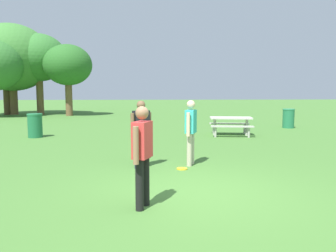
# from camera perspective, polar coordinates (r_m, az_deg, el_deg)

# --- Properties ---
(ground_plane) EXTENTS (120.00, 120.00, 0.00)m
(ground_plane) POSITION_cam_1_polar(r_m,az_deg,el_deg) (6.28, 5.07, -11.40)
(ground_plane) COLOR #447530
(person_thrower) EXTENTS (0.34, 0.58, 1.64)m
(person_thrower) POSITION_cam_1_polar(r_m,az_deg,el_deg) (8.38, 3.91, -0.36)
(person_thrower) COLOR #B7AD93
(person_thrower) RESTS_ON ground
(person_catcher) EXTENTS (0.34, 0.58, 1.64)m
(person_catcher) POSITION_cam_1_polar(r_m,az_deg,el_deg) (5.32, -4.41, -4.14)
(person_catcher) COLOR black
(person_catcher) RESTS_ON ground
(person_bystander) EXTENTS (0.49, 0.42, 1.64)m
(person_bystander) POSITION_cam_1_polar(r_m,az_deg,el_deg) (8.11, -4.60, -0.59)
(person_bystander) COLOR #1E234C
(person_bystander) RESTS_ON ground
(frisbee) EXTENTS (0.26, 0.26, 0.03)m
(frisbee) POSITION_cam_1_polar(r_m,az_deg,el_deg) (8.08, 2.41, -7.30)
(frisbee) COLOR yellow
(frisbee) RESTS_ON ground
(picnic_table_near) EXTENTS (1.87, 1.63, 0.77)m
(picnic_table_near) POSITION_cam_1_polar(r_m,az_deg,el_deg) (14.14, 10.66, 0.66)
(picnic_table_near) COLOR beige
(picnic_table_near) RESTS_ON ground
(trash_can_beside_table) EXTENTS (0.59, 0.59, 0.96)m
(trash_can_beside_table) POSITION_cam_1_polar(r_m,az_deg,el_deg) (14.36, -21.76, 0.09)
(trash_can_beside_table) COLOR #1E663D
(trash_can_beside_table) RESTS_ON ground
(trash_can_further_along) EXTENTS (0.59, 0.59, 0.96)m
(trash_can_further_along) POSITION_cam_1_polar(r_m,az_deg,el_deg) (17.74, 19.88, 1.24)
(trash_can_further_along) COLOR #237047
(trash_can_further_along) RESTS_ON ground
(tree_tall_left) EXTENTS (4.32, 4.32, 6.08)m
(tree_tall_left) POSITION_cam_1_polar(r_m,az_deg,el_deg) (28.68, -26.06, 10.18)
(tree_tall_left) COLOR #4C3823
(tree_tall_left) RESTS_ON ground
(tree_far_right) EXTENTS (5.97, 5.97, 6.90)m
(tree_far_right) POSITION_cam_1_polar(r_m,az_deg,el_deg) (28.57, -25.16, 10.51)
(tree_far_right) COLOR brown
(tree_far_right) RESTS_ON ground
(tree_slender_mid) EXTENTS (4.25, 4.25, 6.17)m
(tree_slender_mid) POSITION_cam_1_polar(r_m,az_deg,el_deg) (27.82, -21.25, 10.77)
(tree_slender_mid) COLOR brown
(tree_slender_mid) RESTS_ON ground
(tree_back_left) EXTENTS (3.49, 3.49, 5.20)m
(tree_back_left) POSITION_cam_1_polar(r_m,az_deg,el_deg) (25.76, -16.73, 9.86)
(tree_back_left) COLOR brown
(tree_back_left) RESTS_ON ground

